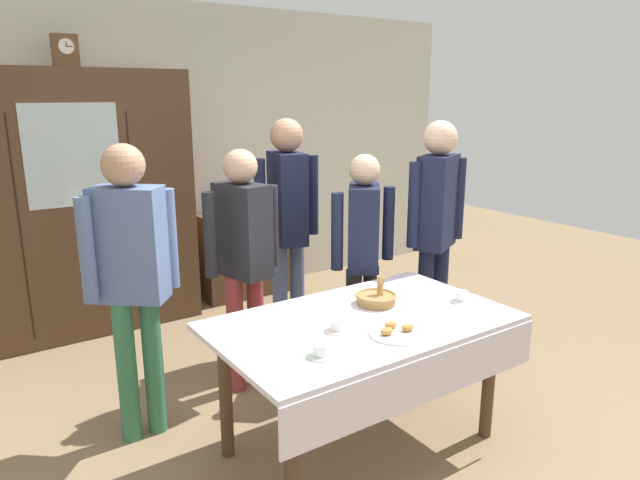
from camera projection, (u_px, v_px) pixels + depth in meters
ground_plane at (339, 428)px, 3.39m from camera, size 12.00×12.00×0.00m
back_wall at (168, 158)px, 5.17m from camera, size 6.40×0.10×2.70m
dining_table at (366, 340)px, 3.04m from camera, size 1.59×0.96×0.76m
wall_cabinet at (73, 206)px, 4.52m from camera, size 1.88×0.46×2.11m
mantel_clock at (65, 51)px, 4.26m from camera, size 0.18×0.11×0.24m
bookshelf_low at (247, 254)px, 5.56m from camera, size 0.90×0.35×0.82m
book_stack at (245, 206)px, 5.44m from camera, size 0.18×0.23×0.12m
tea_cup_mid_right at (338, 326)px, 2.88m from camera, size 0.13×0.13×0.06m
tea_cup_front_edge at (461, 297)px, 3.29m from camera, size 0.13×0.13×0.06m
tea_cup_near_left at (321, 351)px, 2.60m from camera, size 0.13×0.13×0.06m
bread_basket at (376, 298)px, 3.25m from camera, size 0.24×0.24×0.16m
pastry_plate at (396, 332)px, 2.85m from camera, size 0.28×0.28×0.05m
spoon_near_left at (423, 297)px, 3.36m from camera, size 0.12×0.02×0.01m
spoon_back_edge at (316, 306)px, 3.22m from camera, size 0.12×0.02×0.01m
person_behind_table_right at (363, 244)px, 3.88m from camera, size 0.52×0.41×1.54m
person_beside_shelf at (132, 265)px, 3.08m from camera, size 0.52×0.38×1.67m
person_near_right_end at (243, 248)px, 3.63m from camera, size 0.52×0.40×1.59m
person_by_cabinet at (288, 214)px, 4.12m from camera, size 0.52×0.40×1.76m
person_behind_table_left at (436, 218)px, 4.01m from camera, size 0.52×0.34×1.75m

